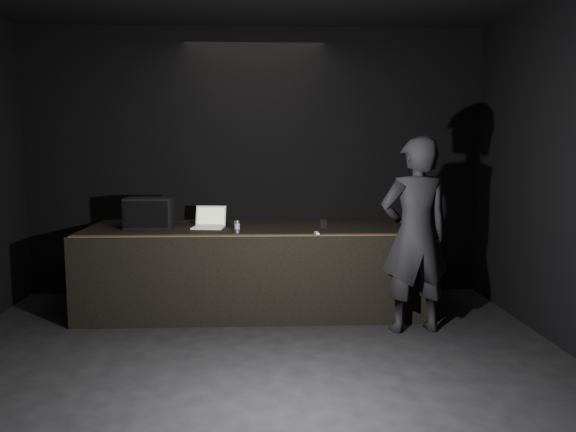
# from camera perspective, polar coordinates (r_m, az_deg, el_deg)

# --- Properties ---
(ground) EXTENTS (7.00, 7.00, 0.00)m
(ground) POSITION_cam_1_polar(r_m,az_deg,el_deg) (4.42, -3.94, -19.14)
(ground) COLOR black
(ground) RESTS_ON ground
(room_walls) EXTENTS (6.10, 7.10, 3.52)m
(room_walls) POSITION_cam_1_polar(r_m,az_deg,el_deg) (3.97, -4.18, 8.12)
(room_walls) COLOR black
(room_walls) RESTS_ON ground
(stage_riser) EXTENTS (4.00, 1.50, 1.00)m
(stage_riser) POSITION_cam_1_polar(r_m,az_deg,el_deg) (6.85, -3.40, -5.24)
(stage_riser) COLOR black
(stage_riser) RESTS_ON ground
(riser_lip) EXTENTS (3.92, 0.10, 0.01)m
(riser_lip) POSITION_cam_1_polar(r_m,az_deg,el_deg) (6.06, -3.54, -1.96)
(riser_lip) COLOR brown
(riser_lip) RESTS_ON stage_riser
(stage_monitor) EXTENTS (0.55, 0.40, 0.36)m
(stage_monitor) POSITION_cam_1_polar(r_m,az_deg,el_deg) (6.83, -13.93, 0.33)
(stage_monitor) COLOR black
(stage_monitor) RESTS_ON stage_riser
(cable) EXTENTS (1.00, 0.02, 0.02)m
(cable) POSITION_cam_1_polar(r_m,az_deg,el_deg) (7.26, -12.81, -0.62)
(cable) COLOR black
(cable) RESTS_ON stage_riser
(laptop) EXTENTS (0.40, 0.37, 0.25)m
(laptop) POSITION_cam_1_polar(r_m,az_deg,el_deg) (6.73, -8.00, -0.62)
(laptop) COLOR white
(laptop) RESTS_ON stage_riser
(beer_can) EXTENTS (0.06, 0.06, 0.14)m
(beer_can) POSITION_cam_1_polar(r_m,az_deg,el_deg) (6.27, -5.18, -1.09)
(beer_can) COLOR silver
(beer_can) RESTS_ON stage_riser
(plastic_cup) EXTENTS (0.09, 0.09, 0.11)m
(plastic_cup) POSITION_cam_1_polar(r_m,az_deg,el_deg) (6.61, 3.62, -0.80)
(plastic_cup) COLOR white
(plastic_cup) RESTS_ON stage_riser
(wii_remote) EXTENTS (0.05, 0.15, 0.03)m
(wii_remote) POSITION_cam_1_polar(r_m,az_deg,el_deg) (6.14, 2.93, -1.77)
(wii_remote) COLOR white
(wii_remote) RESTS_ON stage_riser
(person) EXTENTS (0.81, 0.59, 2.06)m
(person) POSITION_cam_1_polar(r_m,az_deg,el_deg) (6.03, 12.77, -1.92)
(person) COLOR black
(person) RESTS_ON ground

